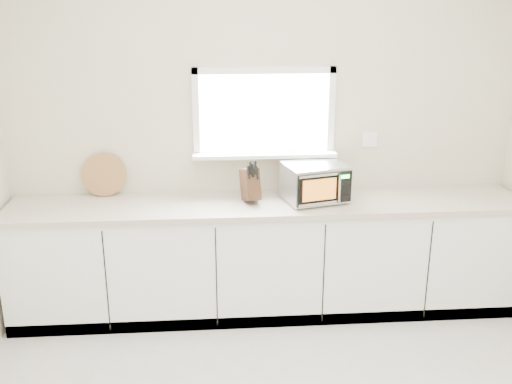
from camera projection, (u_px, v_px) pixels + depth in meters
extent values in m
cube|color=beige|center=(264.00, 137.00, 4.71)|extent=(4.00, 0.02, 2.70)
cube|color=white|center=(264.00, 113.00, 4.64)|extent=(1.00, 0.02, 0.60)
cube|color=white|center=(265.00, 155.00, 4.67)|extent=(1.12, 0.16, 0.03)
cube|color=white|center=(264.00, 70.00, 4.52)|extent=(1.10, 0.04, 0.05)
cube|color=white|center=(264.00, 154.00, 4.72)|extent=(1.10, 0.04, 0.05)
cube|color=white|center=(196.00, 114.00, 4.58)|extent=(0.05, 0.04, 0.70)
cube|color=white|center=(331.00, 112.00, 4.66)|extent=(0.05, 0.04, 0.70)
cube|color=white|center=(370.00, 139.00, 4.77)|extent=(0.12, 0.01, 0.12)
cube|color=white|center=(267.00, 259.00, 4.72)|extent=(3.92, 0.60, 0.88)
cube|color=beige|center=(267.00, 204.00, 4.56)|extent=(3.92, 0.64, 0.04)
cylinder|color=black|center=(298.00, 208.00, 4.40)|extent=(0.02, 0.02, 0.01)
cylinder|color=black|center=(285.00, 197.00, 4.64)|extent=(0.02, 0.02, 0.01)
cylinder|color=black|center=(344.00, 203.00, 4.52)|extent=(0.02, 0.02, 0.01)
cylinder|color=black|center=(329.00, 192.00, 4.76)|extent=(0.02, 0.02, 0.01)
cube|color=#B9BBC1|center=(315.00, 182.00, 4.53)|extent=(0.52, 0.45, 0.27)
cube|color=black|center=(325.00, 189.00, 4.38)|extent=(0.42, 0.12, 0.24)
cube|color=orange|center=(320.00, 190.00, 4.36)|extent=(0.26, 0.07, 0.16)
cylinder|color=silver|center=(340.00, 188.00, 4.39)|extent=(0.02, 0.02, 0.21)
cube|color=black|center=(344.00, 187.00, 4.42)|extent=(0.11, 0.03, 0.23)
cube|color=#19FF33|center=(345.00, 177.00, 4.39)|extent=(0.07, 0.02, 0.03)
cube|color=silver|center=(315.00, 164.00, 4.49)|extent=(0.52, 0.45, 0.01)
cube|color=#402616|center=(250.00, 184.00, 4.52)|extent=(0.16, 0.25, 0.28)
cube|color=black|center=(249.00, 172.00, 4.42)|extent=(0.03, 0.05, 0.10)
cube|color=black|center=(253.00, 171.00, 4.43)|extent=(0.03, 0.05, 0.10)
cube|color=black|center=(257.00, 173.00, 4.45)|extent=(0.03, 0.05, 0.10)
cube|color=black|center=(251.00, 168.00, 4.42)|extent=(0.03, 0.05, 0.10)
cube|color=black|center=(255.00, 168.00, 4.43)|extent=(0.03, 0.05, 0.10)
cylinder|color=#905D37|center=(104.00, 175.00, 4.65)|extent=(0.34, 0.08, 0.34)
cylinder|color=#B9BBC1|center=(316.00, 188.00, 4.58)|extent=(0.14, 0.14, 0.19)
cylinder|color=black|center=(317.00, 173.00, 4.54)|extent=(0.14, 0.14, 0.04)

